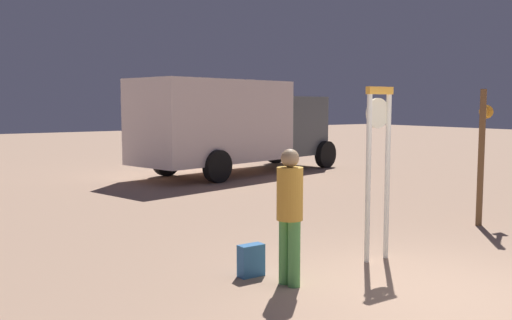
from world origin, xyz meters
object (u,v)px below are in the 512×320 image
at_px(person_near_clock, 290,210).
at_px(backpack, 251,261).
at_px(standing_clock, 378,155).
at_px(box_truck_near, 232,123).
at_px(arrow_sign, 483,137).

bearing_deg(person_near_clock, backpack, 107.70).
bearing_deg(standing_clock, person_near_clock, -173.60).
bearing_deg(box_truck_near, person_near_clock, -118.78).
bearing_deg(arrow_sign, backpack, -176.58).
height_order(arrow_sign, person_near_clock, arrow_sign).
xyz_separation_m(arrow_sign, person_near_clock, (-5.09, -0.87, -0.65)).
xyz_separation_m(person_near_clock, backpack, (-0.18, 0.56, -0.71)).
xyz_separation_m(standing_clock, backpack, (-1.84, 0.37, -1.25)).
relative_size(standing_clock, person_near_clock, 1.46).
height_order(backpack, box_truck_near, box_truck_near).
bearing_deg(backpack, arrow_sign, 3.42).
distance_m(standing_clock, person_near_clock, 1.76).
distance_m(arrow_sign, box_truck_near, 8.68).
relative_size(person_near_clock, backpack, 4.04).
bearing_deg(backpack, box_truck_near, 58.91).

